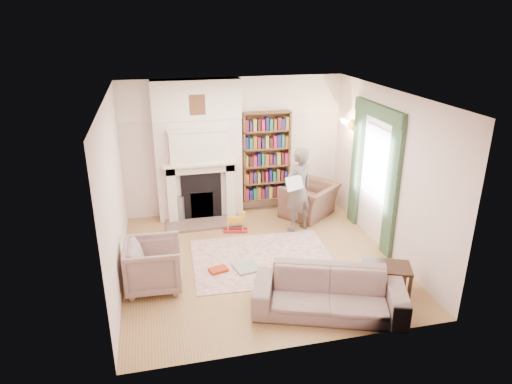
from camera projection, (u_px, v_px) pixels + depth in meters
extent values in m
plane|color=olive|center=(259.00, 259.00, 7.82)|extent=(4.50, 4.50, 0.00)
plane|color=white|center=(260.00, 95.00, 6.81)|extent=(4.50, 4.50, 0.00)
plane|color=silver|center=(234.00, 146.00, 9.36)|extent=(4.50, 0.00, 4.50)
plane|color=silver|center=(305.00, 248.00, 5.27)|extent=(4.50, 0.00, 4.50)
plane|color=silver|center=(114.00, 195.00, 6.84)|extent=(0.00, 4.50, 4.50)
plane|color=silver|center=(387.00, 173.00, 7.79)|extent=(0.00, 4.50, 4.50)
cube|color=silver|center=(198.00, 151.00, 9.04)|extent=(1.70, 0.35, 2.80)
cube|color=silver|center=(201.00, 164.00, 8.85)|extent=(1.47, 0.24, 0.05)
cube|color=black|center=(202.00, 197.00, 9.19)|extent=(0.80, 0.06, 0.96)
cube|color=silver|center=(200.00, 147.00, 8.75)|extent=(1.15, 0.18, 0.62)
cube|color=brown|center=(266.00, 157.00, 9.46)|extent=(1.00, 0.24, 1.85)
cube|color=silver|center=(376.00, 163.00, 8.14)|extent=(0.02, 0.90, 1.30)
cube|color=#2A4129|center=(392.00, 190.00, 7.58)|extent=(0.07, 0.32, 2.40)
cube|color=#2A4129|center=(356.00, 165.00, 8.85)|extent=(0.07, 0.32, 2.40)
cube|color=#2A4129|center=(379.00, 111.00, 7.79)|extent=(0.09, 1.70, 0.24)
cube|color=beige|center=(263.00, 259.00, 7.83)|extent=(2.45, 1.92, 0.01)
imported|color=#51322B|center=(309.00, 200.00, 9.43)|extent=(1.39, 1.37, 0.68)
imported|color=#AE9D8F|center=(154.00, 265.00, 6.91)|extent=(0.87, 0.85, 0.76)
imported|color=gray|center=(329.00, 293.00, 6.35)|extent=(2.25, 1.48, 0.61)
imported|color=#584C46|center=(298.00, 190.00, 8.62)|extent=(0.71, 0.60, 1.66)
cube|color=silver|center=(294.00, 183.00, 8.32)|extent=(0.39, 0.25, 0.25)
cylinder|color=#93959A|center=(179.00, 209.00, 9.19)|extent=(0.31, 0.31, 0.55)
cube|color=gold|center=(247.00, 267.00, 7.53)|extent=(0.47, 0.47, 0.03)
cube|color=#A82E13|center=(218.00, 270.00, 7.44)|extent=(0.33, 0.27, 0.05)
cube|color=red|center=(280.00, 275.00, 7.31)|extent=(0.29, 0.30, 0.02)
cube|color=red|center=(279.00, 264.00, 7.66)|extent=(0.29, 0.27, 0.02)
cube|color=red|center=(291.00, 268.00, 7.52)|extent=(0.24, 0.19, 0.02)
cube|color=red|center=(282.00, 262.00, 7.69)|extent=(0.28, 0.25, 0.02)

